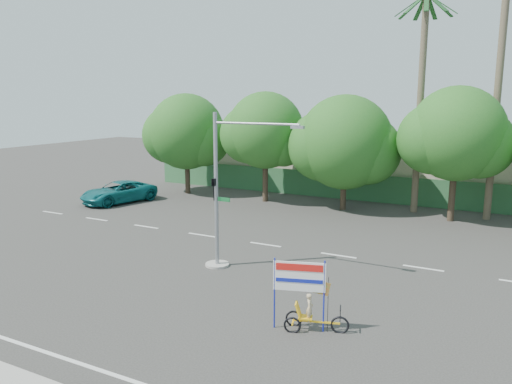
% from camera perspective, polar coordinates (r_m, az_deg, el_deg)
% --- Properties ---
extents(ground, '(120.00, 120.00, 0.00)m').
position_cam_1_polar(ground, '(18.92, -4.41, -13.05)').
color(ground, '#33302D').
rests_on(ground, ground).
extents(fence, '(38.00, 0.08, 2.00)m').
position_cam_1_polar(fence, '(37.89, 12.98, 0.41)').
color(fence, '#336B3D').
rests_on(fence, ground).
extents(building_left, '(12.00, 8.00, 4.00)m').
position_cam_1_polar(building_left, '(45.32, 2.18, 3.63)').
color(building_left, beige).
rests_on(building_left, ground).
extents(building_right, '(14.00, 8.00, 3.60)m').
position_cam_1_polar(building_right, '(41.08, 25.51, 1.56)').
color(building_right, beige).
rests_on(building_right, ground).
extents(tree_far_left, '(7.14, 6.00, 7.96)m').
position_cam_1_polar(tree_far_left, '(40.20, -8.01, 6.58)').
color(tree_far_left, '#473828').
rests_on(tree_far_left, ground).
extents(tree_left, '(6.66, 5.60, 8.07)m').
position_cam_1_polar(tree_left, '(36.57, 1.02, 6.74)').
color(tree_left, '#473828').
rests_on(tree_left, ground).
extents(tree_center, '(7.62, 6.40, 7.85)m').
position_cam_1_polar(tree_center, '(34.37, 10.03, 5.32)').
color(tree_center, '#473828').
rests_on(tree_center, ground).
extents(tree_right, '(6.90, 5.80, 8.36)m').
position_cam_1_polar(tree_right, '(32.90, 21.84, 5.83)').
color(tree_right, '#473828').
rests_on(tree_right, ground).
extents(palm_tall, '(3.73, 3.79, 17.45)m').
position_cam_1_polar(palm_tall, '(34.29, 26.25, 14.44)').
color(palm_tall, '#70604C').
rests_on(palm_tall, ground).
extents(palm_short, '(3.73, 3.79, 14.45)m').
position_cam_1_polar(palm_short, '(34.65, 18.41, 12.27)').
color(palm_short, '#70604C').
rests_on(palm_short, ground).
extents(traffic_signal, '(4.72, 1.10, 7.00)m').
position_cam_1_polar(traffic_signal, '(22.36, -3.91, -1.42)').
color(traffic_signal, gray).
rests_on(traffic_signal, ground).
extents(trike_billboard, '(2.44, 1.01, 2.49)m').
position_cam_1_polar(trike_billboard, '(16.91, 5.75, -12.38)').
color(trike_billboard, black).
rests_on(trike_billboard, ground).
extents(pickup_truck, '(4.00, 6.06, 1.55)m').
position_cam_1_polar(pickup_truck, '(38.03, -15.43, -0.01)').
color(pickup_truck, '#0F666A').
rests_on(pickup_truck, ground).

